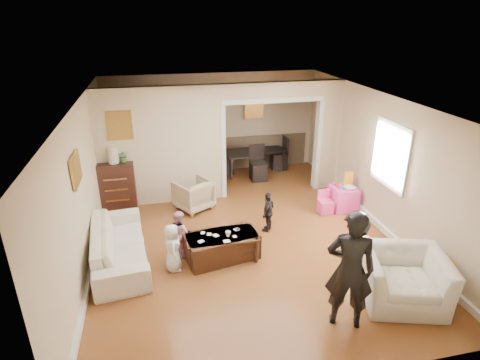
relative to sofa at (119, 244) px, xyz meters
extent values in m
plane|color=brown|center=(2.27, 0.43, -0.32)|extent=(7.00, 7.00, 0.00)
cube|color=beige|center=(0.89, 2.23, 0.98)|extent=(2.75, 0.18, 2.60)
cube|color=beige|center=(4.74, 2.23, 0.98)|extent=(0.55, 0.18, 2.60)
cube|color=beige|center=(3.37, 2.23, 2.11)|extent=(2.22, 0.18, 0.35)
cube|color=white|center=(5.00, 0.03, 1.23)|extent=(0.03, 0.95, 1.10)
cube|color=brown|center=(0.07, 2.13, 1.53)|extent=(0.45, 0.03, 0.55)
cube|color=brown|center=(-0.44, -0.17, 1.48)|extent=(0.03, 0.55, 0.40)
cube|color=brown|center=(3.37, 3.87, 1.38)|extent=(0.45, 0.03, 0.55)
imported|color=silver|center=(0.00, 0.00, 0.00)|extent=(1.06, 2.26, 0.64)
imported|color=tan|center=(1.47, 1.73, 0.01)|extent=(0.97, 0.97, 0.65)
imported|color=silver|center=(4.14, -1.97, 0.06)|extent=(1.42, 1.32, 0.76)
cube|color=#34170F|center=(-0.13, 2.09, 0.21)|extent=(0.77, 0.43, 1.06)
cylinder|color=beige|center=(-0.13, 2.09, 0.92)|extent=(0.22, 0.22, 0.36)
imported|color=#376C30|center=(0.07, 2.09, 0.88)|extent=(0.24, 0.21, 0.27)
cube|color=#3C2013|center=(1.74, -0.31, -0.09)|extent=(1.32, 0.84, 0.46)
imported|color=silver|center=(1.84, -0.36, 0.18)|extent=(0.11, 0.11, 0.09)
cube|color=#FF43B0|center=(4.65, 0.99, -0.07)|extent=(0.54, 0.54, 0.51)
cube|color=yellow|center=(4.77, 1.09, 0.34)|extent=(0.20, 0.07, 0.30)
cylinder|color=#29A5CD|center=(4.55, 0.94, 0.23)|extent=(0.08, 0.08, 0.08)
cube|color=red|center=(4.53, 1.11, 0.21)|extent=(0.10, 0.08, 0.05)
imported|color=white|center=(4.70, 0.87, 0.22)|extent=(0.24, 0.24, 0.06)
imported|color=black|center=(3.27, 3.63, -0.02)|extent=(1.85, 1.26, 0.60)
imported|color=black|center=(3.10, -2.23, 0.55)|extent=(0.75, 0.64, 1.74)
imported|color=silver|center=(0.89, -0.46, 0.10)|extent=(0.28, 0.42, 0.84)
imported|color=pink|center=(1.04, -0.01, 0.10)|extent=(0.49, 0.52, 0.84)
imported|color=black|center=(2.79, 0.44, 0.09)|extent=(0.46, 0.50, 0.82)
cube|color=white|center=(2.02, -0.18, 0.14)|extent=(0.13, 0.12, 0.00)
cube|color=white|center=(1.43, -0.16, 0.14)|extent=(0.09, 0.10, 0.00)
cube|color=white|center=(1.94, -0.41, 0.14)|extent=(0.07, 0.09, 0.00)
cube|color=white|center=(1.36, -0.44, 0.14)|extent=(0.12, 0.12, 0.00)
cube|color=white|center=(2.04, -0.18, 0.14)|extent=(0.08, 0.09, 0.00)
cube|color=white|center=(1.63, -0.30, 0.14)|extent=(0.12, 0.13, 0.00)
cube|color=white|center=(1.53, -0.24, 0.14)|extent=(0.10, 0.11, 0.00)
cube|color=white|center=(1.78, -0.53, 0.14)|extent=(0.12, 0.10, 0.00)
camera|label=1|loc=(0.77, -6.10, 3.64)|focal=29.52mm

